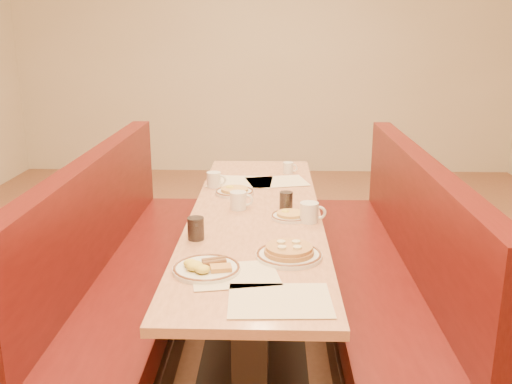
{
  "coord_description": "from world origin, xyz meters",
  "views": [
    {
      "loc": [
        0.09,
        -2.94,
        1.71
      ],
      "look_at": [
        0.0,
        0.06,
        0.85
      ],
      "focal_mm": 40.0,
      "sensor_mm": 36.0,
      "label": 1
    }
  ],
  "objects_px": {
    "pancake_plate": "(289,253)",
    "soda_tumbler_mid": "(286,201)",
    "coffee_mug_d": "(214,179)",
    "booth_right": "(387,280)",
    "eggs_plate": "(206,268)",
    "coffee_mug_a": "(310,212)",
    "diner_table": "(256,276)",
    "booth_left": "(126,277)",
    "coffee_mug_c": "(289,168)",
    "soda_tumbler_near": "(196,229)",
    "coffee_mug_b": "(239,200)"
  },
  "relations": [
    {
      "from": "coffee_mug_a",
      "to": "soda_tumbler_mid",
      "type": "xyz_separation_m",
      "value": [
        -0.12,
        0.2,
        -0.0
      ]
    },
    {
      "from": "pancake_plate",
      "to": "coffee_mug_c",
      "type": "height_order",
      "value": "coffee_mug_c"
    },
    {
      "from": "diner_table",
      "to": "coffee_mug_b",
      "type": "relative_size",
      "value": 19.18
    },
    {
      "from": "booth_right",
      "to": "coffee_mug_d",
      "type": "bearing_deg",
      "value": 152.82
    },
    {
      "from": "diner_table",
      "to": "eggs_plate",
      "type": "xyz_separation_m",
      "value": [
        -0.18,
        -0.79,
        0.39
      ]
    },
    {
      "from": "diner_table",
      "to": "booth_right",
      "type": "relative_size",
      "value": 1.0
    },
    {
      "from": "pancake_plate",
      "to": "booth_right",
      "type": "bearing_deg",
      "value": 47.77
    },
    {
      "from": "booth_right",
      "to": "coffee_mug_b",
      "type": "relative_size",
      "value": 19.18
    },
    {
      "from": "coffee_mug_c",
      "to": "coffee_mug_d",
      "type": "distance_m",
      "value": 0.6
    },
    {
      "from": "coffee_mug_a",
      "to": "soda_tumbler_mid",
      "type": "distance_m",
      "value": 0.24
    },
    {
      "from": "booth_left",
      "to": "soda_tumbler_mid",
      "type": "height_order",
      "value": "booth_left"
    },
    {
      "from": "booth_left",
      "to": "soda_tumbler_mid",
      "type": "bearing_deg",
      "value": 3.81
    },
    {
      "from": "eggs_plate",
      "to": "coffee_mug_d",
      "type": "xyz_separation_m",
      "value": [
        -0.09,
        1.3,
        0.03
      ]
    },
    {
      "from": "diner_table",
      "to": "booth_right",
      "type": "bearing_deg",
      "value": 0.0
    },
    {
      "from": "coffee_mug_d",
      "to": "soda_tumbler_mid",
      "type": "distance_m",
      "value": 0.64
    },
    {
      "from": "booth_left",
      "to": "booth_right",
      "type": "xyz_separation_m",
      "value": [
        1.46,
        0.0,
        0.0
      ]
    },
    {
      "from": "eggs_plate",
      "to": "coffee_mug_a",
      "type": "xyz_separation_m",
      "value": [
        0.47,
        0.64,
        0.04
      ]
    },
    {
      "from": "coffee_mug_c",
      "to": "coffee_mug_b",
      "type": "bearing_deg",
      "value": -104.41
    },
    {
      "from": "pancake_plate",
      "to": "coffee_mug_c",
      "type": "relative_size",
      "value": 2.83
    },
    {
      "from": "soda_tumbler_near",
      "to": "eggs_plate",
      "type": "bearing_deg",
      "value": -76.61
    },
    {
      "from": "eggs_plate",
      "to": "coffee_mug_a",
      "type": "height_order",
      "value": "coffee_mug_a"
    },
    {
      "from": "eggs_plate",
      "to": "soda_tumbler_mid",
      "type": "bearing_deg",
      "value": 67.68
    },
    {
      "from": "diner_table",
      "to": "coffee_mug_b",
      "type": "xyz_separation_m",
      "value": [
        -0.09,
        0.06,
        0.43
      ]
    },
    {
      "from": "diner_table",
      "to": "booth_right",
      "type": "height_order",
      "value": "booth_right"
    },
    {
      "from": "pancake_plate",
      "to": "soda_tumbler_mid",
      "type": "distance_m",
      "value": 0.69
    },
    {
      "from": "booth_left",
      "to": "eggs_plate",
      "type": "distance_m",
      "value": 1.04
    },
    {
      "from": "eggs_plate",
      "to": "pancake_plate",
      "type": "bearing_deg",
      "value": 24.86
    },
    {
      "from": "coffee_mug_d",
      "to": "diner_table",
      "type": "bearing_deg",
      "value": -54.84
    },
    {
      "from": "coffee_mug_a",
      "to": "coffee_mug_d",
      "type": "bearing_deg",
      "value": 134.69
    },
    {
      "from": "soda_tumbler_near",
      "to": "coffee_mug_d",
      "type": "bearing_deg",
      "value": 90.37
    },
    {
      "from": "coffee_mug_b",
      "to": "coffee_mug_d",
      "type": "distance_m",
      "value": 0.49
    },
    {
      "from": "booth_left",
      "to": "booth_right",
      "type": "distance_m",
      "value": 1.46
    },
    {
      "from": "coffee_mug_d",
      "to": "booth_right",
      "type": "bearing_deg",
      "value": -20.1
    },
    {
      "from": "booth_right",
      "to": "pancake_plate",
      "type": "relative_size",
      "value": 8.62
    },
    {
      "from": "diner_table",
      "to": "coffee_mug_b",
      "type": "bearing_deg",
      "value": 146.03
    },
    {
      "from": "booth_right",
      "to": "soda_tumbler_mid",
      "type": "xyz_separation_m",
      "value": [
        -0.57,
        0.06,
        0.44
      ]
    },
    {
      "from": "booth_left",
      "to": "coffee_mug_b",
      "type": "bearing_deg",
      "value": 5.72
    },
    {
      "from": "coffee_mug_b",
      "to": "pancake_plate",
      "type": "bearing_deg",
      "value": -73.23
    },
    {
      "from": "diner_table",
      "to": "booth_left",
      "type": "xyz_separation_m",
      "value": [
        -0.73,
        0.0,
        -0.01
      ]
    },
    {
      "from": "soda_tumbler_mid",
      "to": "coffee_mug_c",
      "type": "bearing_deg",
      "value": 87.57
    },
    {
      "from": "booth_right",
      "to": "coffee_mug_d",
      "type": "relative_size",
      "value": 19.96
    },
    {
      "from": "coffee_mug_a",
      "to": "booth_right",
      "type": "bearing_deg",
      "value": 22.34
    },
    {
      "from": "booth_right",
      "to": "coffee_mug_b",
      "type": "height_order",
      "value": "booth_right"
    },
    {
      "from": "booth_left",
      "to": "pancake_plate",
      "type": "distance_m",
      "value": 1.17
    },
    {
      "from": "booth_left",
      "to": "soda_tumbler_mid",
      "type": "xyz_separation_m",
      "value": [
        0.9,
        0.06,
        0.44
      ]
    },
    {
      "from": "booth_right",
      "to": "soda_tumbler_near",
      "type": "xyz_separation_m",
      "value": [
        -1.0,
        -0.41,
        0.44
      ]
    },
    {
      "from": "diner_table",
      "to": "coffee_mug_b",
      "type": "height_order",
      "value": "coffee_mug_b"
    },
    {
      "from": "soda_tumbler_near",
      "to": "booth_right",
      "type": "bearing_deg",
      "value": 22.41
    },
    {
      "from": "booth_right",
      "to": "coffee_mug_b",
      "type": "bearing_deg",
      "value": 175.59
    },
    {
      "from": "pancake_plate",
      "to": "soda_tumbler_mid",
      "type": "relative_size",
      "value": 2.87
    }
  ]
}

